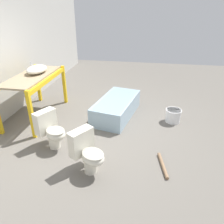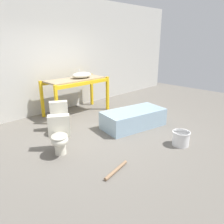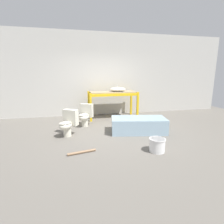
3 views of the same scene
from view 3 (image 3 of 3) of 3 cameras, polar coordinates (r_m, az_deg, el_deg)
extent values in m
plane|color=#666059|center=(5.15, -0.62, -6.16)|extent=(12.00, 12.00, 0.00)
cube|color=beige|center=(7.05, -4.51, 12.05)|extent=(10.80, 0.08, 3.20)
cube|color=yellow|center=(6.08, -6.95, 1.47)|extent=(0.07, 0.07, 0.99)
cube|color=yellow|center=(6.48, 8.36, 2.10)|extent=(0.07, 0.07, 0.99)
cube|color=yellow|center=(6.80, -7.60, 2.61)|extent=(0.07, 0.07, 0.99)
cube|color=yellow|center=(7.16, 6.25, 3.14)|extent=(0.07, 0.07, 0.99)
cube|color=yellow|center=(6.16, 0.96, 5.60)|extent=(1.72, 0.06, 0.09)
cube|color=yellow|center=(6.87, -0.50, 6.31)|extent=(1.72, 0.06, 0.09)
cube|color=#998466|center=(6.51, 0.19, 6.53)|extent=(1.65, 0.67, 0.04)
ellipsoid|color=silver|center=(6.51, 1.89, 7.42)|extent=(0.59, 0.40, 0.17)
cylinder|color=silver|center=(6.61, 1.66, 8.58)|extent=(0.02, 0.02, 0.08)
cube|color=#99B7CC|center=(5.04, 8.62, -4.23)|extent=(1.63, 1.01, 0.42)
cube|color=#829CAD|center=(5.00, 8.67, -2.84)|extent=(1.53, 0.91, 0.17)
cylinder|color=silver|center=(4.84, -14.38, -6.39)|extent=(0.20, 0.20, 0.23)
ellipsoid|color=silver|center=(4.73, -14.97, -4.29)|extent=(0.47, 0.49, 0.21)
ellipsoid|color=#B3AF9F|center=(4.71, -15.02, -3.42)|extent=(0.45, 0.47, 0.03)
cube|color=silver|center=(4.89, -13.35, -1.69)|extent=(0.43, 0.36, 0.43)
cylinder|color=silver|center=(5.63, -8.90, -3.47)|extent=(0.20, 0.20, 0.23)
ellipsoid|color=silver|center=(5.52, -9.25, -1.63)|extent=(0.45, 0.49, 0.21)
ellipsoid|color=#B3AF9F|center=(5.50, -9.28, -0.88)|extent=(0.43, 0.46, 0.03)
cube|color=silver|center=(5.72, -8.25, 0.54)|extent=(0.43, 0.34, 0.43)
cylinder|color=white|center=(3.92, 14.53, -10.40)|extent=(0.33, 0.33, 0.29)
cylinder|color=white|center=(3.87, 14.64, -8.53)|extent=(0.35, 0.35, 0.02)
cylinder|color=#8C6B4C|center=(3.82, -9.84, -12.78)|extent=(0.60, 0.17, 0.05)
camera|label=1|loc=(4.75, -51.12, 17.37)|focal=35.00mm
camera|label=2|loc=(2.49, -71.69, 13.22)|focal=35.00mm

